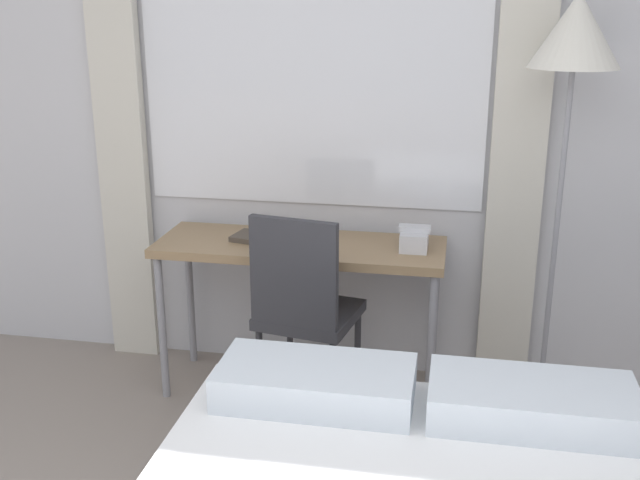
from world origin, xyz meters
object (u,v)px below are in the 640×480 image
at_px(desk, 300,257).
at_px(telephone, 414,239).
at_px(book, 264,238).
at_px(standing_lamp, 573,68).
at_px(desk_chair, 304,304).

height_order(desk, telephone, telephone).
height_order(telephone, book, telephone).
bearing_deg(book, standing_lamp, -0.35).
bearing_deg(desk_chair, book, 146.07).
relative_size(desk, telephone, 7.48).
relative_size(desk_chair, book, 3.09).
bearing_deg(book, desk, 0.55).
bearing_deg(standing_lamp, telephone, 177.81).
relative_size(standing_lamp, book, 5.94).
height_order(desk_chair, standing_lamp, standing_lamp).
relative_size(telephone, book, 0.57).
relative_size(desk_chair, standing_lamp, 0.52).
relative_size(desk, desk_chair, 1.38).
distance_m(desk, telephone, 0.52).
height_order(desk, desk_chair, desk_chair).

